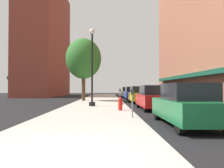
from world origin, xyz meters
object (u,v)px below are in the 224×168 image
at_px(tree_near, 84,59).
at_px(car_green, 187,105).
at_px(car_silver, 127,92).
at_px(car_yellow, 139,95).
at_px(car_blue, 132,93).
at_px(parking_meter_far, 120,94).
at_px(fire_hydrant, 120,104).
at_px(parking_meter_near, 132,99).
at_px(car_red, 153,98).
at_px(lamppost, 92,65).

bearing_deg(tree_near, car_green, -69.35).
bearing_deg(car_silver, car_yellow, -90.91).
bearing_deg(car_blue, car_silver, 88.10).
xyz_separation_m(parking_meter_far, car_green, (1.95, -11.81, -0.14)).
relative_size(car_blue, car_silver, 1.00).
bearing_deg(car_silver, car_blue, -90.91).
xyz_separation_m(fire_hydrant, parking_meter_near, (0.37, -3.25, 0.43)).
height_order(tree_near, car_silver, tree_near).
bearing_deg(tree_near, car_yellow, -22.32).
bearing_deg(car_yellow, car_green, -92.11).
height_order(parking_meter_far, car_silver, car_silver).
bearing_deg(car_silver, tree_near, -119.30).
height_order(parking_meter_near, tree_near, tree_near).
distance_m(fire_hydrant, tree_near, 11.78).
height_order(parking_meter_near, car_red, car_red).
distance_m(lamppost, parking_meter_far, 4.99).
bearing_deg(tree_near, car_silver, 61.62).
bearing_deg(car_silver, parking_meter_far, -98.78).
xyz_separation_m(tree_near, car_blue, (5.75, 4.05, -3.88)).
xyz_separation_m(lamppost, car_red, (4.28, -1.69, -2.39)).
distance_m(tree_near, car_silver, 12.71).
bearing_deg(parking_meter_far, fire_hydrant, -93.00).
distance_m(car_yellow, car_silver, 13.01).
relative_size(car_red, car_silver, 1.00).
relative_size(car_green, car_yellow, 1.00).
bearing_deg(car_green, car_silver, 88.01).
bearing_deg(fire_hydrant, lamppost, 121.38).
bearing_deg(parking_meter_far, lamppost, -121.54).
bearing_deg(car_yellow, car_silver, 87.89).
relative_size(fire_hydrant, tree_near, 0.12).
height_order(car_green, car_red, same).
bearing_deg(parking_meter_far, car_silver, 82.13).
height_order(parking_meter_near, car_blue, car_blue).
height_order(car_red, car_blue, same).
height_order(car_yellow, car_blue, same).
bearing_deg(car_blue, tree_near, -146.78).
bearing_deg(car_blue, parking_meter_near, -98.16).
bearing_deg(tree_near, parking_meter_far, -42.29).
relative_size(lamppost, car_green, 1.37).
relative_size(lamppost, car_silver, 1.37).
xyz_separation_m(car_blue, car_silver, (0.00, 6.60, 0.00)).
bearing_deg(car_green, parking_meter_near, 139.57).
xyz_separation_m(parking_meter_near, tree_near, (-3.80, 13.72, 3.74)).
bearing_deg(car_red, lamppost, 160.35).
bearing_deg(car_green, car_red, 88.01).
height_order(parking_meter_near, car_silver, car_silver).
bearing_deg(tree_near, parking_meter_near, -74.50).
bearing_deg(parking_meter_far, car_green, -80.62).
bearing_deg(parking_meter_near, car_green, -38.44).
bearing_deg(parking_meter_far, parking_meter_near, -90.00).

